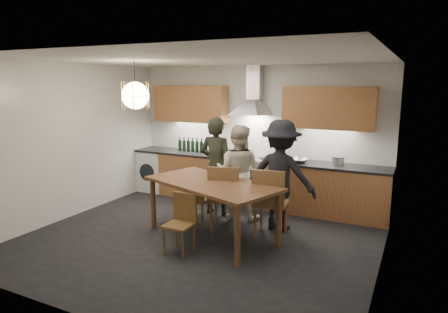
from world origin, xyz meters
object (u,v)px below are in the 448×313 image
at_px(dining_table, 212,189).
at_px(stock_pot, 338,161).
at_px(wine_bottles, 195,145).
at_px(chair_back_left, 196,196).
at_px(person_mid, 238,172).
at_px(person_right, 280,175).
at_px(chair_front, 182,219).
at_px(mixing_bowl, 299,161).
at_px(person_left, 217,166).

xyz_separation_m(dining_table, stock_pot, (1.47, 1.80, 0.22)).
xyz_separation_m(stock_pot, wine_bottles, (-2.83, 0.02, 0.07)).
height_order(chair_back_left, person_mid, person_mid).
relative_size(person_right, stock_pot, 8.36).
height_order(chair_front, wine_bottles, wine_bottles).
relative_size(person_right, mixing_bowl, 5.63).
height_order(dining_table, chair_back_left, dining_table).
bearing_deg(wine_bottles, person_left, -41.91).
relative_size(dining_table, chair_back_left, 2.69).
bearing_deg(dining_table, wine_bottles, 145.73).
bearing_deg(person_mid, chair_front, 76.80).
bearing_deg(stock_pot, wine_bottles, 179.59).
bearing_deg(wine_bottles, chair_front, -63.30).
height_order(chair_back_left, chair_front, chair_back_left).
relative_size(person_left, person_right, 0.99).
xyz_separation_m(dining_table, chair_back_left, (-0.49, 0.37, -0.28)).
bearing_deg(chair_back_left, stock_pot, -143.79).
height_order(person_right, mixing_bowl, person_right).
distance_m(chair_back_left, stock_pot, 2.47).
relative_size(chair_back_left, person_mid, 0.52).
height_order(dining_table, wine_bottles, wine_bottles).
distance_m(mixing_bowl, wine_bottles, 2.18).
height_order(person_left, stock_pot, person_left).
bearing_deg(wine_bottles, chair_back_left, -58.87).
distance_m(dining_table, person_right, 1.13).
height_order(person_mid, stock_pot, person_mid).
distance_m(dining_table, chair_back_left, 0.68).
xyz_separation_m(chair_back_left, person_left, (0.05, 0.62, 0.38)).
height_order(person_mid, mixing_bowl, person_mid).
bearing_deg(chair_front, wine_bottles, 116.68).
bearing_deg(stock_pot, person_left, -156.91).
bearing_deg(person_mid, chair_back_left, 42.17).
bearing_deg(stock_pot, mixing_bowl, -173.08).
distance_m(person_mid, wine_bottles, 1.63).
bearing_deg(dining_table, stock_pot, 69.78).
bearing_deg(chair_back_left, person_right, -161.15).
relative_size(mixing_bowl, stock_pot, 1.49).
height_order(person_left, wine_bottles, person_left).
xyz_separation_m(mixing_bowl, stock_pot, (0.66, 0.08, 0.03)).
xyz_separation_m(person_mid, person_right, (0.80, -0.15, 0.06)).
height_order(dining_table, chair_front, dining_table).
xyz_separation_m(person_left, person_right, (1.22, -0.18, 0.01)).
bearing_deg(person_left, mixing_bowl, -148.37).
bearing_deg(chair_front, person_left, 100.40).
distance_m(dining_table, mixing_bowl, 1.91).
height_order(chair_back_left, wine_bottles, wine_bottles).
relative_size(dining_table, person_right, 1.29).
bearing_deg(wine_bottles, mixing_bowl, -2.63).
xyz_separation_m(chair_front, person_mid, (0.13, 1.56, 0.34)).
xyz_separation_m(person_mid, mixing_bowl, (0.82, 0.77, 0.14)).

